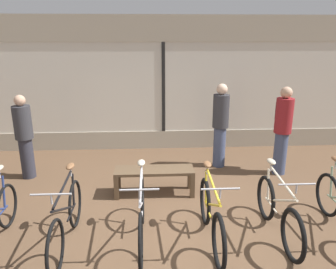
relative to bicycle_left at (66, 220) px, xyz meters
The scene contains 10 objects.
ground_plane 1.56m from the bicycle_left, 13.92° to the left, with size 24.00×24.00×0.00m, color brown.
shop_back_wall 4.41m from the bicycle_left, 69.78° to the left, with size 12.00×0.08×3.20m.
bicycle_left is the anchor object (origin of this frame).
bicycle_center_left 1.00m from the bicycle_left, ahead, with size 0.46×1.80×1.04m.
bicycle_center_right 1.94m from the bicycle_left, ahead, with size 0.46×1.71×1.03m.
bicycle_right 2.89m from the bicycle_left, ahead, with size 0.46×1.68×1.02m.
display_bench 1.88m from the bicycle_left, 50.78° to the left, with size 1.40×0.44×0.48m.
customer_near_rack 4.43m from the bicycle_left, 30.83° to the left, with size 0.40×0.53×1.80m.
customer_by_window 3.80m from the bicycle_left, 45.99° to the left, with size 0.44×0.44×1.80m.
customer_mid_floor 2.72m from the bicycle_left, 119.52° to the left, with size 0.47×0.47×1.67m.
Camera 1 is at (-0.33, -4.26, 2.74)m, focal length 35.00 mm.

